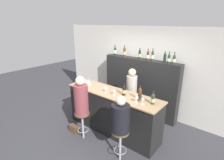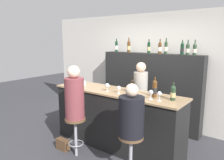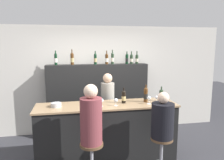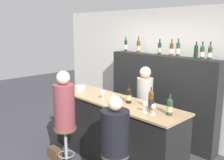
{
  "view_description": "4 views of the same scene",
  "coord_description": "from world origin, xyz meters",
  "px_view_note": "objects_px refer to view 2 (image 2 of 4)",
  "views": [
    {
      "loc": [
        2.49,
        -2.75,
        2.73
      ],
      "look_at": [
        0.07,
        0.22,
        1.43
      ],
      "focal_mm": 28.0,
      "sensor_mm": 36.0,
      "label": 1
    },
    {
      "loc": [
        2.28,
        -2.8,
        2.01
      ],
      "look_at": [
        -0.1,
        0.32,
        1.27
      ],
      "focal_mm": 35.0,
      "sensor_mm": 36.0,
      "label": 2
    },
    {
      "loc": [
        -0.63,
        -3.46,
        2.14
      ],
      "look_at": [
        0.1,
        0.33,
        1.52
      ],
      "focal_mm": 35.0,
      "sensor_mm": 36.0,
      "label": 3
    },
    {
      "loc": [
        2.81,
        -2.38,
        2.23
      ],
      "look_at": [
        0.01,
        0.28,
        1.41
      ],
      "focal_mm": 40.0,
      "sensor_mm": 36.0,
      "label": 4
    }
  ],
  "objects_px": {
    "wine_glass_0": "(107,86)",
    "wine_glass_3": "(159,94)",
    "bar_stool_left": "(75,127)",
    "bar_stool_right": "(131,146)",
    "wine_bottle_backbar_1": "(129,46)",
    "wine_bottle_backbar_6": "(188,49)",
    "wine_bottle_backbar_0": "(116,46)",
    "wine_bottle_backbar_4": "(166,47)",
    "wine_bottle_backbar_7": "(195,49)",
    "wine_glass_2": "(151,93)",
    "guest_seated_right": "(131,114)",
    "wine_bottle_backbar_2": "(149,47)",
    "wine_glass_1": "(119,88)",
    "metal_bowl": "(82,83)",
    "handbag": "(63,144)",
    "wine_bottle_counter_2": "(173,93)",
    "wine_bottle_counter_0": "(132,86)",
    "bartender": "(140,102)",
    "guest_seated_left": "(74,96)",
    "wine_bottle_backbar_5": "(182,49)",
    "wine_bottle_counter_1": "(155,89)",
    "wine_bottle_backbar_3": "(160,48)"
  },
  "relations": [
    {
      "from": "wine_bottle_counter_2",
      "to": "wine_bottle_backbar_2",
      "type": "xyz_separation_m",
      "value": [
        -1.11,
        1.27,
        0.63
      ]
    },
    {
      "from": "handbag",
      "to": "metal_bowl",
      "type": "bearing_deg",
      "value": 104.55
    },
    {
      "from": "wine_bottle_counter_0",
      "to": "bar_stool_left",
      "type": "xyz_separation_m",
      "value": [
        -0.67,
        -0.73,
        -0.67
      ]
    },
    {
      "from": "wine_bottle_backbar_2",
      "to": "wine_glass_0",
      "type": "distance_m",
      "value": 1.56
    },
    {
      "from": "wine_bottle_backbar_4",
      "to": "wine_bottle_backbar_7",
      "type": "distance_m",
      "value": 0.6
    },
    {
      "from": "wine_bottle_backbar_0",
      "to": "wine_glass_3",
      "type": "height_order",
      "value": "wine_bottle_backbar_0"
    },
    {
      "from": "wine_bottle_backbar_7",
      "to": "wine_glass_1",
      "type": "height_order",
      "value": "wine_bottle_backbar_7"
    },
    {
      "from": "wine_bottle_backbar_4",
      "to": "wine_bottle_backbar_7",
      "type": "bearing_deg",
      "value": 0.0
    },
    {
      "from": "wine_bottle_backbar_1",
      "to": "handbag",
      "type": "bearing_deg",
      "value": -93.51
    },
    {
      "from": "wine_bottle_counter_2",
      "to": "wine_bottle_backbar_4",
      "type": "relative_size",
      "value": 0.85
    },
    {
      "from": "wine_glass_0",
      "to": "wine_bottle_backbar_4",
      "type": "bearing_deg",
      "value": 71.66
    },
    {
      "from": "wine_bottle_backbar_0",
      "to": "wine_bottle_backbar_5",
      "type": "height_order",
      "value": "wine_bottle_backbar_0"
    },
    {
      "from": "wine_glass_1",
      "to": "metal_bowl",
      "type": "bearing_deg",
      "value": 173.19
    },
    {
      "from": "bartender",
      "to": "handbag",
      "type": "height_order",
      "value": "bartender"
    },
    {
      "from": "bar_stool_left",
      "to": "bar_stool_right",
      "type": "xyz_separation_m",
      "value": [
        1.12,
        0.0,
        0.0
      ]
    },
    {
      "from": "wine_bottle_backbar_6",
      "to": "wine_glass_3",
      "type": "relative_size",
      "value": 2.04
    },
    {
      "from": "bar_stool_left",
      "to": "guest_seated_right",
      "type": "xyz_separation_m",
      "value": [
        1.12,
        0.0,
        0.46
      ]
    },
    {
      "from": "wine_bottle_backbar_2",
      "to": "wine_glass_0",
      "type": "bearing_deg",
      "value": -92.55
    },
    {
      "from": "wine_bottle_backbar_6",
      "to": "guest_seated_right",
      "type": "distance_m",
      "value": 2.16
    },
    {
      "from": "guest_seated_right",
      "to": "bartender",
      "type": "bearing_deg",
      "value": 115.29
    },
    {
      "from": "wine_bottle_backbar_1",
      "to": "bar_stool_right",
      "type": "distance_m",
      "value": 2.74
    },
    {
      "from": "wine_bottle_backbar_2",
      "to": "wine_glass_1",
      "type": "height_order",
      "value": "wine_bottle_backbar_2"
    },
    {
      "from": "bar_stool_left",
      "to": "guest_seated_right",
      "type": "height_order",
      "value": "guest_seated_right"
    },
    {
      "from": "wine_bottle_counter_0",
      "to": "bartender",
      "type": "distance_m",
      "value": 0.81
    },
    {
      "from": "wine_bottle_backbar_3",
      "to": "wine_bottle_backbar_6",
      "type": "bearing_deg",
      "value": -0.0
    },
    {
      "from": "wine_bottle_counter_2",
      "to": "wine_bottle_backbar_4",
      "type": "xyz_separation_m",
      "value": [
        -0.7,
        1.27,
        0.64
      ]
    },
    {
      "from": "wine_bottle_backbar_6",
      "to": "wine_glass_2",
      "type": "xyz_separation_m",
      "value": [
        -0.06,
        -1.42,
        -0.63
      ]
    },
    {
      "from": "wine_bottle_counter_2",
      "to": "wine_bottle_backbar_1",
      "type": "distance_m",
      "value": 2.17
    },
    {
      "from": "wine_glass_2",
      "to": "wine_glass_0",
      "type": "bearing_deg",
      "value": 180.0
    },
    {
      "from": "wine_bottle_backbar_7",
      "to": "guest_seated_right",
      "type": "relative_size",
      "value": 0.41
    },
    {
      "from": "wine_bottle_backbar_3",
      "to": "handbag",
      "type": "bearing_deg",
      "value": -114.78
    },
    {
      "from": "guest_seated_left",
      "to": "handbag",
      "type": "bearing_deg",
      "value": 180.0
    },
    {
      "from": "wine_bottle_backbar_4",
      "to": "wine_glass_3",
      "type": "distance_m",
      "value": 1.65
    },
    {
      "from": "guest_seated_left",
      "to": "handbag",
      "type": "distance_m",
      "value": 1.05
    },
    {
      "from": "wine_glass_0",
      "to": "wine_glass_3",
      "type": "bearing_deg",
      "value": 0.0
    },
    {
      "from": "wine_bottle_backbar_0",
      "to": "wine_glass_1",
      "type": "bearing_deg",
      "value": -52.41
    },
    {
      "from": "wine_bottle_counter_2",
      "to": "metal_bowl",
      "type": "distance_m",
      "value": 1.95
    },
    {
      "from": "wine_bottle_backbar_4",
      "to": "metal_bowl",
      "type": "height_order",
      "value": "wine_bottle_backbar_4"
    },
    {
      "from": "bar_stool_left",
      "to": "guest_seated_left",
      "type": "height_order",
      "value": "guest_seated_left"
    },
    {
      "from": "wine_bottle_backbar_3",
      "to": "guest_seated_right",
      "type": "distance_m",
      "value": 2.24
    },
    {
      "from": "bar_stool_left",
      "to": "handbag",
      "type": "relative_size",
      "value": 2.65
    },
    {
      "from": "wine_glass_3",
      "to": "guest_seated_left",
      "type": "height_order",
      "value": "guest_seated_left"
    },
    {
      "from": "wine_bottle_backbar_0",
      "to": "wine_glass_2",
      "type": "distance_m",
      "value": 2.31
    },
    {
      "from": "wine_bottle_backbar_2",
      "to": "wine_glass_0",
      "type": "xyz_separation_m",
      "value": [
        -0.06,
        -1.42,
        -0.64
      ]
    },
    {
      "from": "bar_stool_left",
      "to": "wine_glass_3",
      "type": "bearing_deg",
      "value": 24.98
    },
    {
      "from": "bar_stool_left",
      "to": "bar_stool_right",
      "type": "distance_m",
      "value": 1.12
    },
    {
      "from": "wine_bottle_backbar_5",
      "to": "wine_bottle_counter_1",
      "type": "bearing_deg",
      "value": -88.2
    },
    {
      "from": "wine_bottle_backbar_4",
      "to": "metal_bowl",
      "type": "xyz_separation_m",
      "value": [
        -1.25,
        -1.29,
        -0.72
      ]
    },
    {
      "from": "wine_bottle_backbar_0",
      "to": "wine_glass_1",
      "type": "xyz_separation_m",
      "value": [
        1.09,
        -1.42,
        -0.66
      ]
    },
    {
      "from": "bar_stool_left",
      "to": "handbag",
      "type": "bearing_deg",
      "value": 180.0
    }
  ]
}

